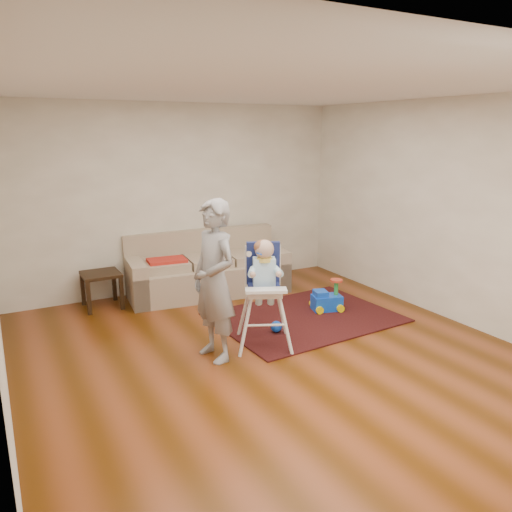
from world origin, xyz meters
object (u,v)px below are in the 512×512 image
toy_ball (276,327)px  high_chair (264,295)px  side_table (102,290)px  sofa (207,264)px  adult (214,281)px  ride_on_toy (327,295)px

toy_ball → high_chair: high_chair is taller
side_table → sofa: bearing=-4.0°
sofa → side_table: (-1.48, 0.10, -0.20)m
adult → ride_on_toy: bearing=97.4°
side_table → ride_on_toy: (2.56, -1.56, -0.02)m
adult → high_chair: bearing=82.6°
side_table → toy_ball: 2.47m
side_table → high_chair: bearing=-58.2°
ride_on_toy → adult: adult is taller
adult → sofa: bearing=149.3°
high_chair → adult: bearing=-152.8°
toy_ball → adult: bearing=-164.8°
ride_on_toy → toy_ball: 1.03m
side_table → adult: adult is taller
high_chair → ride_on_toy: bearing=48.4°
ride_on_toy → adult: bearing=-147.6°
side_table → ride_on_toy: bearing=-31.3°
side_table → toy_ball: (1.59, -1.89, -0.16)m
sofa → ride_on_toy: bearing=-47.8°
ride_on_toy → toy_ball: size_ratio=3.05×
ride_on_toy → toy_ball: bearing=-145.7°
ride_on_toy → adult: (-1.85, -0.57, 0.61)m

